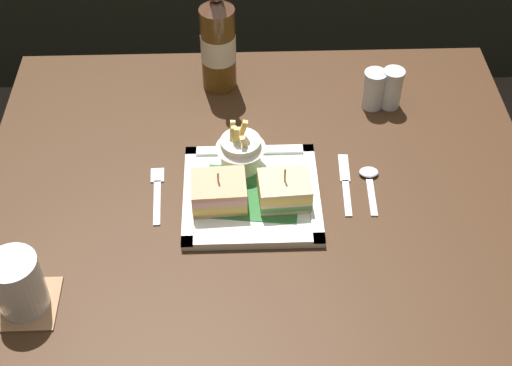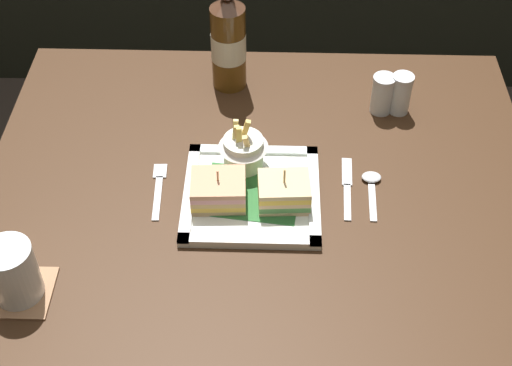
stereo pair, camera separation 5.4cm
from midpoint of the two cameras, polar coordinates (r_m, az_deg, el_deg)
dining_table at (r=1.41m, az=1.43°, el=-6.33°), size 1.00×0.90×0.76m
square_plate at (r=1.28m, az=0.86°, el=-0.94°), size 0.24×0.24×0.02m
sandwich_half_left at (r=1.25m, az=-1.72°, el=-0.60°), size 0.10×0.08×0.07m
sandwich_half_right at (r=1.25m, az=3.44°, el=-0.72°), size 0.09×0.08×0.08m
fries_cup at (r=1.30m, az=0.19°, el=2.79°), size 0.09×0.09×0.10m
beer_bottle at (r=1.47m, az=-1.10°, el=11.09°), size 0.07×0.07×0.28m
drink_coaster at (r=1.20m, az=-16.69°, el=-8.22°), size 0.10×0.10×0.00m
water_glass at (r=1.16m, az=-17.14°, el=-6.90°), size 0.08×0.08×0.10m
fork at (r=1.30m, az=-6.46°, el=-0.41°), size 0.03×0.14×0.00m
knife at (r=1.31m, az=8.31°, el=-0.25°), size 0.02×0.16×0.00m
spoon at (r=1.32m, az=10.20°, el=-0.06°), size 0.03×0.12×0.01m
salt_shaker at (r=1.46m, az=10.89°, el=6.67°), size 0.04×0.04×0.08m
pepper_shaker at (r=1.47m, az=12.28°, el=6.66°), size 0.04×0.04×0.08m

